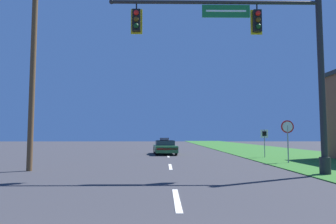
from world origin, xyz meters
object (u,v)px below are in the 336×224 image
at_px(signal_mast, 270,56).
at_px(stop_sign, 288,132).
at_px(car_ahead, 165,147).
at_px(utility_pole_near, 33,64).
at_px(far_car, 164,141).
at_px(route_sign_post, 264,137).

height_order(signal_mast, stop_sign, signal_mast).
bearing_deg(car_ahead, utility_pole_near, -117.37).
xyz_separation_m(signal_mast, car_ahead, (-4.48, 13.80, -4.43)).
relative_size(car_ahead, stop_sign, 1.89).
relative_size(far_car, utility_pole_near, 0.45).
bearing_deg(far_car, route_sign_post, -76.77).
bearing_deg(route_sign_post, far_car, 103.23).
relative_size(stop_sign, utility_pole_near, 0.26).
bearing_deg(signal_mast, stop_sign, 61.62).
xyz_separation_m(signal_mast, route_sign_post, (2.84, 9.45, -3.51)).
bearing_deg(signal_mast, utility_pole_near, 171.64).
height_order(signal_mast, far_car, signal_mast).
distance_m(car_ahead, route_sign_post, 8.57).
distance_m(route_sign_post, utility_pole_near, 16.14).
height_order(far_car, stop_sign, stop_sign).
height_order(signal_mast, car_ahead, signal_mast).
bearing_deg(route_sign_post, utility_pole_near, -150.05).
height_order(signal_mast, route_sign_post, signal_mast).
height_order(car_ahead, utility_pole_near, utility_pole_near).
relative_size(car_ahead, utility_pole_near, 0.48).
relative_size(signal_mast, far_car, 2.13).
distance_m(car_ahead, far_car, 26.89).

